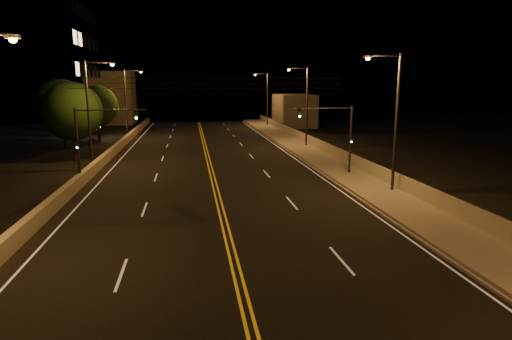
{
  "coord_description": "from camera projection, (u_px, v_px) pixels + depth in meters",
  "views": [
    {
      "loc": [
        -1.65,
        -5.72,
        7.33
      ],
      "look_at": [
        2.0,
        18.0,
        2.5
      ],
      "focal_mm": 30.0,
      "sensor_mm": 36.0,
      "label": 1
    }
  ],
  "objects": [
    {
      "name": "road",
      "position": [
        219.0,
        204.0,
        26.61
      ],
      "size": [
        18.0,
        120.0,
        0.02
      ],
      "primitive_type": "cube",
      "color": "black",
      "rests_on": "ground"
    },
    {
      "name": "sidewalk",
      "position": [
        383.0,
        195.0,
        28.19
      ],
      "size": [
        3.6,
        120.0,
        0.3
      ],
      "primitive_type": "cube",
      "color": "gray",
      "rests_on": "ground"
    },
    {
      "name": "curb",
      "position": [
        356.0,
        197.0,
        27.93
      ],
      "size": [
        0.14,
        120.0,
        0.15
      ],
      "primitive_type": "cube",
      "color": "gray",
      "rests_on": "ground"
    },
    {
      "name": "parapet_wall",
      "position": [
        407.0,
        185.0,
        28.31
      ],
      "size": [
        0.3,
        120.0,
        1.0
      ],
      "primitive_type": "cube",
      "color": "gray",
      "rests_on": "sidewalk"
    },
    {
      "name": "jersey_barrier",
      "position": [
        54.0,
        204.0,
        25.08
      ],
      "size": [
        0.45,
        120.0,
        0.89
      ],
      "primitive_type": "cube",
      "color": "gray",
      "rests_on": "ground"
    },
    {
      "name": "distant_building_right",
      "position": [
        294.0,
        110.0,
        75.31
      ],
      "size": [
        6.0,
        10.0,
        5.57
      ],
      "primitive_type": "cube",
      "color": "#6D685B",
      "rests_on": "ground"
    },
    {
      "name": "distant_building_left",
      "position": [
        112.0,
        98.0,
        79.65
      ],
      "size": [
        8.0,
        8.0,
        9.61
      ],
      "primitive_type": "cube",
      "color": "#6D685B",
      "rests_on": "ground"
    },
    {
      "name": "parapet_rail",
      "position": [
        408.0,
        177.0,
        28.2
      ],
      "size": [
        0.06,
        120.0,
        0.06
      ],
      "primitive_type": "cylinder",
      "rotation": [
        1.57,
        0.0,
        0.0
      ],
      "color": "black",
      "rests_on": "parapet_wall"
    },
    {
      "name": "lane_markings",
      "position": [
        220.0,
        204.0,
        26.54
      ],
      "size": [
        17.32,
        116.0,
        0.0
      ],
      "color": "silver",
      "rests_on": "road"
    },
    {
      "name": "streetlight_1",
      "position": [
        393.0,
        115.0,
        28.03
      ],
      "size": [
        2.55,
        0.28,
        9.26
      ],
      "color": "#2D2D33",
      "rests_on": "ground"
    },
    {
      "name": "streetlight_2",
      "position": [
        305.0,
        102.0,
        49.43
      ],
      "size": [
        2.55,
        0.28,
        9.26
      ],
      "color": "#2D2D33",
      "rests_on": "ground"
    },
    {
      "name": "streetlight_3",
      "position": [
        266.0,
        96.0,
        74.4
      ],
      "size": [
        2.55,
        0.28,
        9.26
      ],
      "color": "#2D2D33",
      "rests_on": "ground"
    },
    {
      "name": "streetlight_5",
      "position": [
        91.0,
        108.0,
        36.33
      ],
      "size": [
        2.55,
        0.28,
        9.26
      ],
      "color": "#2D2D33",
      "rests_on": "ground"
    },
    {
      "name": "streetlight_6",
      "position": [
        128.0,
        99.0,
        57.72
      ],
      "size": [
        2.55,
        0.28,
        9.26
      ],
      "color": "#2D2D33",
      "rests_on": "ground"
    },
    {
      "name": "traffic_signal_right",
      "position": [
        338.0,
        132.0,
        33.89
      ],
      "size": [
        5.11,
        0.31,
        5.69
      ],
      "color": "#2D2D33",
      "rests_on": "ground"
    },
    {
      "name": "traffic_signal_left",
      "position": [
        92.0,
        136.0,
        31.11
      ],
      "size": [
        5.11,
        0.31,
        5.69
      ],
      "color": "#2D2D33",
      "rests_on": "ground"
    },
    {
      "name": "overhead_wires",
      "position": [
        210.0,
        83.0,
        34.36
      ],
      "size": [
        22.0,
        0.03,
        0.83
      ],
      "color": "black"
    },
    {
      "name": "tree_0",
      "position": [
        72.0,
        111.0,
        40.79
      ],
      "size": [
        5.6,
        5.6,
        7.58
      ],
      "color": "black",
      "rests_on": "ground"
    },
    {
      "name": "tree_1",
      "position": [
        62.0,
        105.0,
        48.99
      ],
      "size": [
        5.83,
        5.83,
        7.9
      ],
      "color": "black",
      "rests_on": "ground"
    },
    {
      "name": "tree_2",
      "position": [
        97.0,
        106.0,
        55.24
      ],
      "size": [
        5.34,
        5.34,
        7.23
      ],
      "color": "black",
      "rests_on": "ground"
    }
  ]
}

